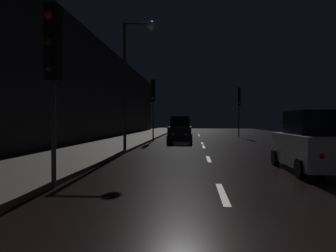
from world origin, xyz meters
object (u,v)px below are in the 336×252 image
traffic_light_far_right (239,101)px  streetlamp_overhead (133,65)px  traffic_light_far_left (153,96)px  car_approaching_headlights (180,131)px  car_parked_right_near (312,144)px  traffic_light_near_left (53,56)px

traffic_light_far_right → streetlamp_overhead: (-7.90, -16.61, 0.81)m
traffic_light_far_right → traffic_light_far_left: bearing=-47.2°
traffic_light_far_left → car_approaching_headlights: traffic_light_far_left is taller
traffic_light_far_right → traffic_light_far_left: size_ratio=1.00×
traffic_light_far_left → traffic_light_far_right: bearing=129.8°
traffic_light_far_left → car_approaching_headlights: 4.20m
traffic_light_far_right → streetlamp_overhead: streetlamp_overhead is taller
streetlamp_overhead → car_approaching_headlights: bearing=75.0°
traffic_light_far_right → car_parked_right_near: traffic_light_far_right is taller
traffic_light_far_left → car_parked_right_near: bearing=26.2°
traffic_light_near_left → car_parked_right_near: (7.48, 3.14, -2.39)m
traffic_light_far_right → car_approaching_headlights: bearing=-30.4°
car_parked_right_near → car_approaching_headlights: bearing=20.5°
streetlamp_overhead → car_approaching_headlights: size_ratio=1.69×
car_approaching_headlights → traffic_light_far_left: bearing=-128.4°
car_approaching_headlights → car_parked_right_near: (4.97, -13.32, -0.02)m
traffic_light_far_left → streetlamp_overhead: streetlamp_overhead is taller
traffic_light_far_right → car_parked_right_near: size_ratio=1.29×
traffic_light_near_left → car_parked_right_near: size_ratio=1.14×
traffic_light_far_right → car_parked_right_near: 22.15m
traffic_light_far_right → car_parked_right_near: (-0.80, -21.95, -2.87)m
traffic_light_near_left → traffic_light_far_right: bearing=168.7°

